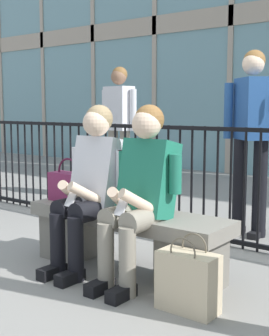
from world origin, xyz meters
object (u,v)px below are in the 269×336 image
object	(u,v)px
bystander_at_railing	(251,128)
bystander_further_back	(119,122)
seated_person_with_phone	(91,182)
shopping_bag	(188,281)
seated_person_companion	(140,189)
handbag_on_bench	(69,186)
stone_bench	(126,234)

from	to	relation	value
bystander_at_railing	bystander_further_back	world-z (taller)	same
seated_person_with_phone	shopping_bag	bearing A→B (deg)	-11.63
seated_person_companion	shopping_bag	size ratio (longest dim) A/B	2.64
handbag_on_bench	bystander_further_back	xyz separation A→B (m)	(-1.23, 2.10, 0.43)
stone_bench	seated_person_companion	world-z (taller)	seated_person_companion
shopping_bag	bystander_at_railing	bearing A→B (deg)	103.74
seated_person_with_phone	bystander_further_back	bearing A→B (deg)	125.48
seated_person_with_phone	handbag_on_bench	world-z (taller)	seated_person_with_phone
shopping_bag	bystander_at_railing	size ratio (longest dim) A/B	0.27
seated_person_with_phone	handbag_on_bench	bearing A→B (deg)	161.39
stone_bench	bystander_at_railing	distance (m)	1.67
stone_bench	handbag_on_bench	bearing A→B (deg)	-179.01
bystander_at_railing	bystander_further_back	distance (m)	2.19
shopping_bag	bystander_further_back	distance (m)	3.60
stone_bench	bystander_at_railing	world-z (taller)	bystander_at_railing
stone_bench	seated_person_companion	size ratio (longest dim) A/B	1.32
handbag_on_bench	seated_person_with_phone	bearing A→B (deg)	-18.61
handbag_on_bench	stone_bench	bearing A→B (deg)	0.99
seated_person_with_phone	bystander_at_railing	world-z (taller)	bystander_at_railing
seated_person_with_phone	bystander_at_railing	size ratio (longest dim) A/B	0.71
handbag_on_bench	shopping_bag	bearing A→B (deg)	-13.55
seated_person_with_phone	bystander_at_railing	xyz separation A→B (m)	(0.52, 1.60, 0.35)
bystander_at_railing	bystander_further_back	size ratio (longest dim) A/B	1.00
handbag_on_bench	bystander_at_railing	bearing A→B (deg)	59.57
shopping_bag	bystander_further_back	world-z (taller)	bystander_further_back
seated_person_with_phone	bystander_at_railing	distance (m)	1.72
seated_person_with_phone	handbag_on_bench	xyz separation A→B (m)	(-0.35, 0.12, -0.08)
shopping_bag	stone_bench	bearing A→B (deg)	155.95
seated_person_with_phone	seated_person_companion	distance (m)	0.46
stone_bench	handbag_on_bench	xyz separation A→B (m)	(-0.58, -0.01, 0.30)
seated_person_companion	handbag_on_bench	world-z (taller)	seated_person_companion
stone_bench	bystander_further_back	distance (m)	2.86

